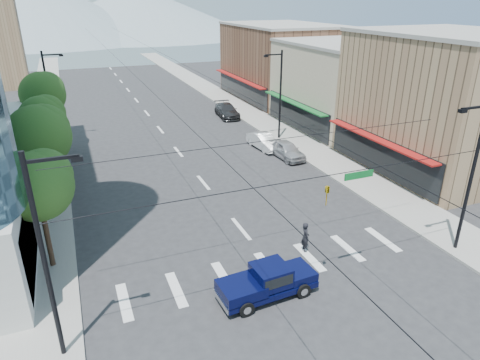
{
  "coord_description": "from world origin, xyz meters",
  "views": [
    {
      "loc": [
        -9.07,
        -16.24,
        13.75
      ],
      "look_at": [
        0.31,
        6.93,
        3.0
      ],
      "focal_mm": 32.0,
      "sensor_mm": 36.0,
      "label": 1
    }
  ],
  "objects_px": {
    "pedestrian": "(305,237)",
    "parked_car_mid": "(264,141)",
    "pickup_truck": "(267,281)",
    "parked_car_far": "(227,111)",
    "parked_car_near": "(287,150)"
  },
  "relations": [
    {
      "from": "pickup_truck",
      "to": "pedestrian",
      "type": "height_order",
      "value": "pedestrian"
    },
    {
      "from": "pickup_truck",
      "to": "parked_car_mid",
      "type": "bearing_deg",
      "value": 61.91
    },
    {
      "from": "pedestrian",
      "to": "parked_car_mid",
      "type": "xyz_separation_m",
      "value": [
        5.53,
        17.59,
        -0.18
      ]
    },
    {
      "from": "pickup_truck",
      "to": "pedestrian",
      "type": "distance_m",
      "value": 4.82
    },
    {
      "from": "pickup_truck",
      "to": "parked_car_near",
      "type": "height_order",
      "value": "pickup_truck"
    },
    {
      "from": "parked_car_far",
      "to": "pedestrian",
      "type": "bearing_deg",
      "value": -96.79
    },
    {
      "from": "pedestrian",
      "to": "parked_car_near",
      "type": "height_order",
      "value": "pedestrian"
    },
    {
      "from": "parked_car_mid",
      "to": "parked_car_far",
      "type": "bearing_deg",
      "value": 80.24
    },
    {
      "from": "parked_car_far",
      "to": "parked_car_near",
      "type": "bearing_deg",
      "value": -84.93
    },
    {
      "from": "parked_car_far",
      "to": "parked_car_mid",
      "type": "bearing_deg",
      "value": -88.69
    },
    {
      "from": "pickup_truck",
      "to": "pedestrian",
      "type": "relative_size",
      "value": 2.78
    },
    {
      "from": "pedestrian",
      "to": "parked_car_mid",
      "type": "height_order",
      "value": "pedestrian"
    },
    {
      "from": "parked_car_near",
      "to": "parked_car_far",
      "type": "bearing_deg",
      "value": 86.54
    },
    {
      "from": "parked_car_mid",
      "to": "pedestrian",
      "type": "bearing_deg",
      "value": -113.4
    },
    {
      "from": "parked_car_near",
      "to": "parked_car_mid",
      "type": "height_order",
      "value": "parked_car_near"
    }
  ]
}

